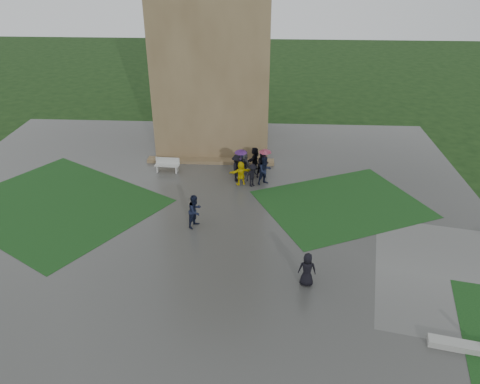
# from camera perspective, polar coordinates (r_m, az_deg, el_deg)

# --- Properties ---
(ground) EXTENTS (120.00, 120.00, 0.00)m
(ground) POSITION_cam_1_polar(r_m,az_deg,el_deg) (24.23, -6.38, -6.79)
(ground) COLOR black
(plaza) EXTENTS (34.00, 34.00, 0.02)m
(plaza) POSITION_cam_1_polar(r_m,az_deg,el_deg) (25.87, -5.70, -4.25)
(plaza) COLOR #363634
(plaza) RESTS_ON ground
(lawn_inset_left) EXTENTS (14.10, 13.46, 0.01)m
(lawn_inset_left) POSITION_cam_1_polar(r_m,az_deg,el_deg) (29.92, -21.45, -1.43)
(lawn_inset_left) COLOR #123514
(lawn_inset_left) RESTS_ON plaza
(lawn_inset_right) EXTENTS (11.12, 10.15, 0.01)m
(lawn_inset_right) POSITION_cam_1_polar(r_m,az_deg,el_deg) (28.56, 12.32, -1.45)
(lawn_inset_right) COLOR #123514
(lawn_inset_right) RESTS_ON plaza
(tower) EXTENTS (8.00, 8.00, 18.00)m
(tower) POSITION_cam_1_polar(r_m,az_deg,el_deg) (35.12, -3.21, 20.17)
(tower) COLOR brown
(tower) RESTS_ON ground
(tower_plinth) EXTENTS (9.00, 0.80, 0.22)m
(tower_plinth) POSITION_cam_1_polar(r_m,az_deg,el_deg) (33.34, -3.60, 3.81)
(tower_plinth) COLOR brown
(tower_plinth) RESTS_ON plaza
(bench) EXTENTS (1.67, 0.62, 0.95)m
(bench) POSITION_cam_1_polar(r_m,az_deg,el_deg) (32.14, -8.86, 3.31)
(bench) COLOR #AFB0AB
(bench) RESTS_ON plaza
(visitor_cluster) EXTENTS (2.83, 3.75, 2.42)m
(visitor_cluster) POSITION_cam_1_polar(r_m,az_deg,el_deg) (30.62, 1.10, 3.29)
(visitor_cluster) COLOR black
(visitor_cluster) RESTS_ON plaza
(pedestrian_mid) EXTENTS (0.91, 1.06, 1.89)m
(pedestrian_mid) POSITION_cam_1_polar(r_m,az_deg,el_deg) (25.45, -5.49, -2.31)
(pedestrian_mid) COLOR black
(pedestrian_mid) RESTS_ON plaza
(pedestrian_near) EXTENTS (0.85, 0.61, 1.65)m
(pedestrian_near) POSITION_cam_1_polar(r_m,az_deg,el_deg) (21.45, 8.19, -9.34)
(pedestrian_near) COLOR black
(pedestrian_near) RESTS_ON plaza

